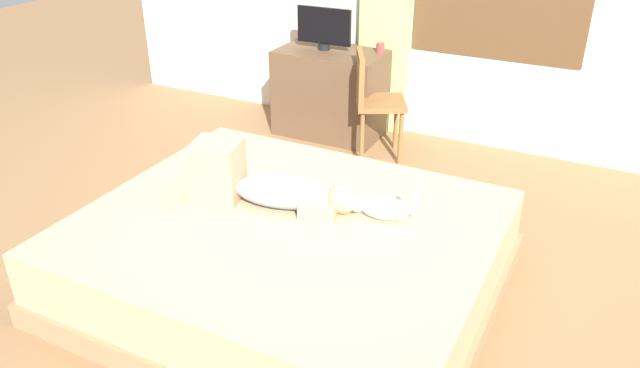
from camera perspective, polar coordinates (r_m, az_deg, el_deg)
ground_plane at (r=3.60m, az=-1.27°, el=-9.27°), size 16.00×16.00×0.00m
bed at (r=3.46m, az=-3.00°, el=-6.52°), size 2.22×1.89×0.44m
person_lying at (r=3.46m, az=-4.98°, el=-0.07°), size 0.94×0.44×0.34m
cat at (r=3.33m, az=5.78°, el=-2.21°), size 0.35×0.18×0.21m
desk at (r=5.44m, az=1.03°, el=8.39°), size 0.90×0.56×0.74m
tv_monitor at (r=5.31m, az=0.37°, el=14.13°), size 0.48×0.10×0.35m
cup at (r=5.29m, az=5.56°, el=12.35°), size 0.07×0.07×0.08m
chair_by_desk at (r=4.93m, az=4.79°, el=7.96°), size 0.51×0.51×0.86m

